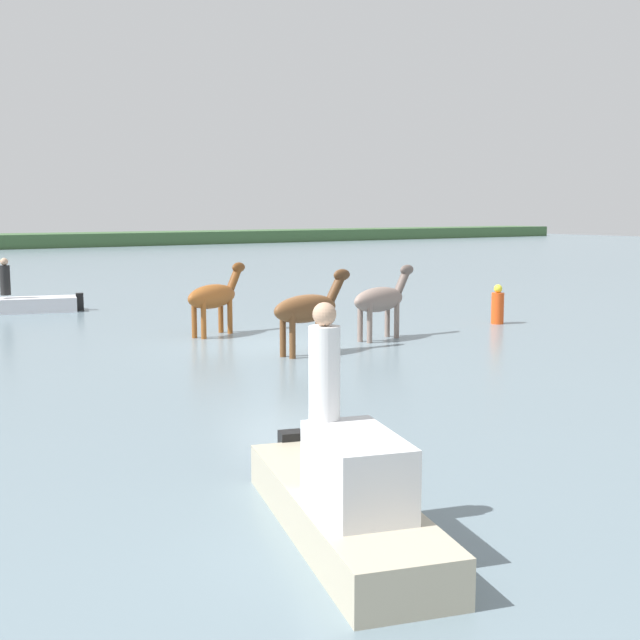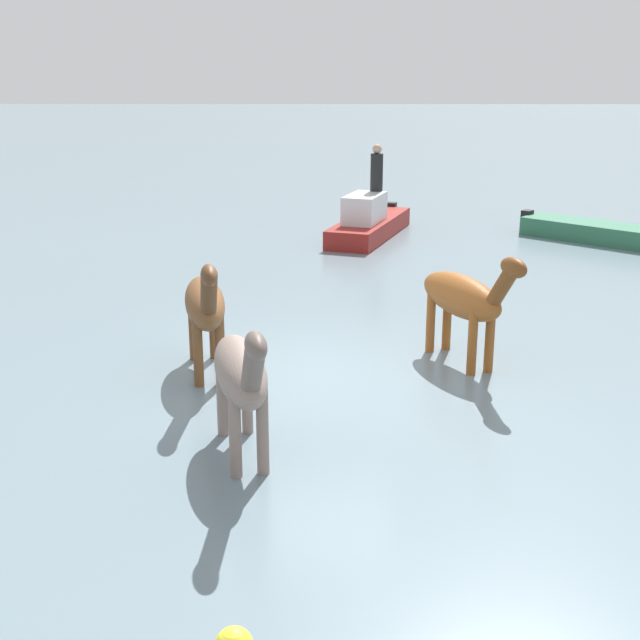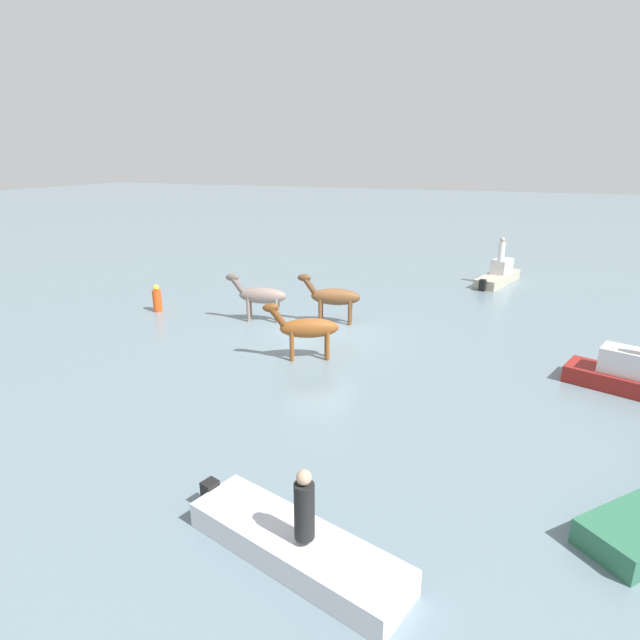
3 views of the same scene
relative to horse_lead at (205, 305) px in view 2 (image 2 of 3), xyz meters
name	(u,v)px [view 2 (image 2 of 3)]	position (x,y,z in m)	size (l,w,h in m)	color
ground_plane	(308,374)	(0.04, 1.46, -1.04)	(163.58, 163.58, 0.00)	slate
horse_lead	(205,305)	(0.00, 0.00, 0.00)	(2.44, 0.94, 1.89)	brown
horse_dark_mare	(241,374)	(2.71, 0.78, -0.02)	(2.38, 0.98, 1.85)	gray
horse_chestnut_trailing	(464,298)	(-0.47, 3.77, -0.02)	(2.31, 1.37, 1.86)	brown
boat_launch_far	(369,226)	(-9.98, 2.83, -0.73)	(4.29, 2.42, 1.32)	maroon
boat_tender_starboard	(599,235)	(-9.48, 8.62, -0.88)	(3.45, 3.66, 0.72)	#2D6B4C
person_watcher_seated	(377,170)	(-10.18, 3.02, 0.68)	(0.32, 0.32, 1.19)	black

